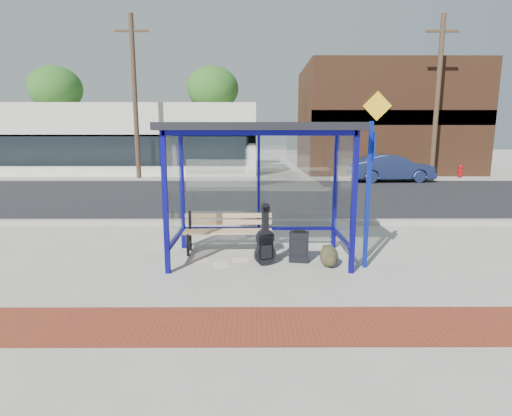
{
  "coord_description": "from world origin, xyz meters",
  "views": [
    {
      "loc": [
        -0.08,
        -7.0,
        2.21
      ],
      "look_at": [
        -0.06,
        0.2,
        0.91
      ],
      "focal_mm": 28.0,
      "sensor_mm": 36.0,
      "label": 1
    }
  ],
  "objects_px": {
    "parked_car": "(391,168)",
    "fire_hydrant": "(460,171)",
    "backpack": "(329,257)",
    "guitar_bag": "(265,244)",
    "bench": "(228,229)",
    "suitcase": "(299,247)"
  },
  "relations": [
    {
      "from": "parked_car",
      "to": "fire_hydrant",
      "type": "relative_size",
      "value": 5.2
    },
    {
      "from": "bench",
      "to": "parked_car",
      "type": "distance_m",
      "value": 14.1
    },
    {
      "from": "bench",
      "to": "guitar_bag",
      "type": "relative_size",
      "value": 1.64
    },
    {
      "from": "backpack",
      "to": "bench",
      "type": "bearing_deg",
      "value": 143.87
    },
    {
      "from": "suitcase",
      "to": "parked_car",
      "type": "bearing_deg",
      "value": 74.2
    },
    {
      "from": "bench",
      "to": "fire_hydrant",
      "type": "height_order",
      "value": "bench"
    },
    {
      "from": "backpack",
      "to": "fire_hydrant",
      "type": "xyz_separation_m",
      "value": [
        9.34,
        13.97,
        0.24
      ]
    },
    {
      "from": "suitcase",
      "to": "parked_car",
      "type": "distance_m",
      "value": 14.04
    },
    {
      "from": "backpack",
      "to": "parked_car",
      "type": "distance_m",
      "value": 14.12
    },
    {
      "from": "suitcase",
      "to": "parked_car",
      "type": "xyz_separation_m",
      "value": [
        5.92,
        12.72,
        0.39
      ]
    },
    {
      "from": "parked_car",
      "to": "fire_hydrant",
      "type": "height_order",
      "value": "parked_car"
    },
    {
      "from": "bench",
      "to": "suitcase",
      "type": "relative_size",
      "value": 2.88
    },
    {
      "from": "bench",
      "to": "fire_hydrant",
      "type": "xyz_separation_m",
      "value": [
        11.12,
        13.05,
        -0.03
      ]
    },
    {
      "from": "backpack",
      "to": "fire_hydrant",
      "type": "distance_m",
      "value": 16.81
    },
    {
      "from": "guitar_bag",
      "to": "parked_car",
      "type": "relative_size",
      "value": 0.26
    },
    {
      "from": "suitcase",
      "to": "fire_hydrant",
      "type": "relative_size",
      "value": 0.76
    },
    {
      "from": "bench",
      "to": "suitcase",
      "type": "distance_m",
      "value": 1.44
    },
    {
      "from": "suitcase",
      "to": "parked_car",
      "type": "height_order",
      "value": "parked_car"
    },
    {
      "from": "parked_car",
      "to": "fire_hydrant",
      "type": "bearing_deg",
      "value": -81.16
    },
    {
      "from": "bench",
      "to": "backpack",
      "type": "height_order",
      "value": "bench"
    },
    {
      "from": "bench",
      "to": "parked_car",
      "type": "bearing_deg",
      "value": 57.68
    },
    {
      "from": "backpack",
      "to": "guitar_bag",
      "type": "bearing_deg",
      "value": 165.05
    }
  ]
}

